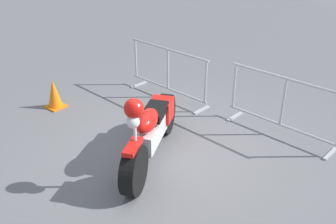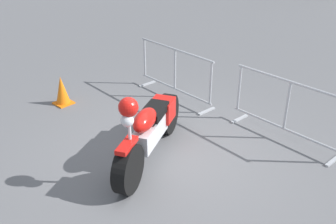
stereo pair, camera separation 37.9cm
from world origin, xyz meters
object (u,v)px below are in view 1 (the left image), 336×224
Objects in this scene: motorcycle at (151,129)px; traffic_cone at (54,94)px; crowd_barrier_far at (283,106)px; crowd_barrier_near at (168,73)px.

motorcycle reaches higher than traffic_cone.
motorcycle is at bearing -122.71° from crowd_barrier_far.
crowd_barrier_near is 2.49m from crowd_barrier_far.
motorcycle is 2.70m from traffic_cone.
motorcycle reaches higher than crowd_barrier_far.
traffic_cone is at bearing -117.97° from motorcycle.
traffic_cone is (-1.45, -1.79, -0.26)m from crowd_barrier_near.
crowd_barrier_near is 3.53× the size of traffic_cone.
crowd_barrier_far is at bearing 122.41° from motorcycle.
crowd_barrier_near is 1.00× the size of crowd_barrier_far.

